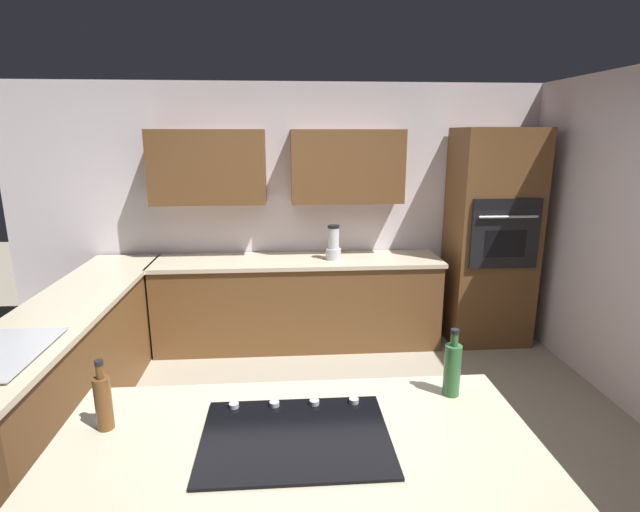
{
  "coord_description": "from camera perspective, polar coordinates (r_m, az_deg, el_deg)",
  "views": [
    {
      "loc": [
        0.22,
        2.93,
        2.1
      ],
      "look_at": [
        -0.1,
        -1.38,
        1.01
      ],
      "focal_mm": 27.21,
      "sensor_mm": 36.0,
      "label": 1
    }
  ],
  "objects": [
    {
      "name": "island_top",
      "position": [
        2.11,
        -2.86,
        -21.11
      ],
      "size": [
        1.96,
        0.95,
        0.04
      ],
      "primitive_type": "cube",
      "color": "beige",
      "rests_on": "island_base"
    },
    {
      "name": "second_bottle",
      "position": [
        2.41,
        15.3,
        -12.59
      ],
      "size": [
        0.08,
        0.08,
        0.33
      ],
      "color": "#336B38",
      "rests_on": "island_top"
    },
    {
      "name": "oil_bottle",
      "position": [
        2.28,
        -24.13,
        -15.31
      ],
      "size": [
        0.07,
        0.07,
        0.31
      ],
      "color": "brown",
      "rests_on": "island_top"
    },
    {
      "name": "wall_back",
      "position": [
        5.02,
        -2.46,
        6.39
      ],
      "size": [
        6.0,
        0.44,
        2.6
      ],
      "color": "silver",
      "rests_on": "ground"
    },
    {
      "name": "lower_cabinets_back",
      "position": [
        4.94,
        -2.58,
        -5.63
      ],
      "size": [
        2.8,
        0.6,
        0.86
      ],
      "primitive_type": "cube",
      "color": "brown",
      "rests_on": "ground"
    },
    {
      "name": "blender",
      "position": [
        4.75,
        1.58,
        1.32
      ],
      "size": [
        0.15,
        0.15,
        0.34
      ],
      "color": "silver",
      "rests_on": "countertop_back"
    },
    {
      "name": "ground_plane",
      "position": [
        3.61,
        0.06,
        -21.42
      ],
      "size": [
        14.0,
        14.0,
        0.0
      ],
      "primitive_type": "plane",
      "color": "#9E937F"
    },
    {
      "name": "lower_cabinets_side",
      "position": [
        4.18,
        -26.84,
        -11.04
      ],
      "size": [
        0.6,
        2.9,
        0.86
      ],
      "primitive_type": "cube",
      "color": "brown",
      "rests_on": "ground"
    },
    {
      "name": "countertop_side",
      "position": [
        4.02,
        -27.55,
        -5.19
      ],
      "size": [
        0.64,
        2.94,
        0.04
      ],
      "primitive_type": "cube",
      "color": "beige",
      "rests_on": "lower_cabinets_side"
    },
    {
      "name": "wall_oven",
      "position": [
        5.18,
        19.44,
        2.0
      ],
      "size": [
        0.8,
        0.66,
        2.16
      ],
      "color": "brown",
      "rests_on": "ground"
    },
    {
      "name": "countertop_back",
      "position": [
        4.81,
        -2.64,
        -0.57
      ],
      "size": [
        2.84,
        0.64,
        0.04
      ],
      "primitive_type": "cube",
      "color": "beige",
      "rests_on": "lower_cabinets_back"
    },
    {
      "name": "cooktop",
      "position": [
        2.1,
        -2.88,
        -20.41
      ],
      "size": [
        0.76,
        0.56,
        0.03
      ],
      "color": "black",
      "rests_on": "island_top"
    }
  ]
}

